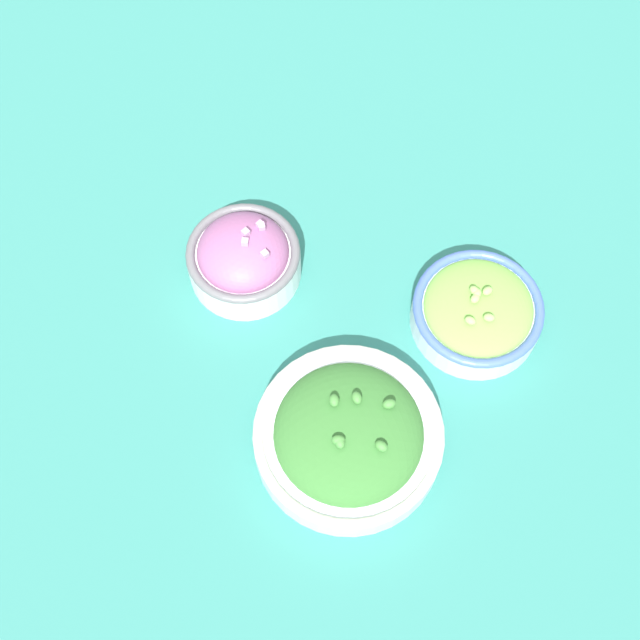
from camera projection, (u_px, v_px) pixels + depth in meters
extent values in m
plane|color=#337F75|center=(320.00, 330.00, 1.11)|extent=(3.00, 3.00, 0.00)
cylinder|color=white|center=(245.00, 262.00, 1.13)|extent=(0.14, 0.14, 0.05)
torus|color=slate|center=(243.00, 253.00, 1.11)|extent=(0.14, 0.14, 0.01)
ellipsoid|color=#9E5B8E|center=(243.00, 253.00, 1.11)|extent=(0.12, 0.12, 0.06)
cube|color=#C699C1|center=(265.00, 254.00, 1.07)|extent=(0.01, 0.01, 0.01)
cube|color=#C699C1|center=(243.00, 244.00, 1.07)|extent=(0.01, 0.01, 0.01)
cube|color=#C699C1|center=(262.00, 226.00, 1.09)|extent=(0.01, 0.01, 0.01)
cube|color=#C699C1|center=(246.00, 233.00, 1.08)|extent=(0.01, 0.01, 0.01)
cube|color=#C699C1|center=(260.00, 225.00, 1.09)|extent=(0.01, 0.01, 0.01)
cylinder|color=silver|center=(476.00, 315.00, 1.10)|extent=(0.16, 0.16, 0.04)
torus|color=#4766B7|center=(478.00, 308.00, 1.08)|extent=(0.16, 0.16, 0.01)
ellipsoid|color=#7ABC4C|center=(478.00, 308.00, 1.08)|extent=(0.13, 0.13, 0.03)
ellipsoid|color=#99D166|center=(489.00, 318.00, 1.05)|extent=(0.02, 0.02, 0.01)
ellipsoid|color=#99D166|center=(475.00, 299.00, 1.06)|extent=(0.01, 0.01, 0.01)
ellipsoid|color=#99D166|center=(475.00, 290.00, 1.07)|extent=(0.01, 0.01, 0.01)
ellipsoid|color=#99D166|center=(487.00, 291.00, 1.07)|extent=(0.01, 0.02, 0.01)
ellipsoid|color=#99D166|center=(477.00, 293.00, 1.07)|extent=(0.01, 0.02, 0.01)
ellipsoid|color=#99D166|center=(470.00, 321.00, 1.05)|extent=(0.02, 0.01, 0.01)
cylinder|color=silver|center=(348.00, 438.00, 1.03)|extent=(0.22, 0.22, 0.04)
torus|color=silver|center=(349.00, 433.00, 1.01)|extent=(0.22, 0.22, 0.01)
ellipsoid|color=#387533|center=(349.00, 433.00, 1.01)|extent=(0.17, 0.17, 0.06)
ellipsoid|color=#47893D|center=(389.00, 404.00, 1.00)|extent=(0.02, 0.02, 0.01)
ellipsoid|color=#47893D|center=(334.00, 400.00, 0.99)|extent=(0.02, 0.02, 0.01)
ellipsoid|color=#47893D|center=(381.00, 446.00, 0.97)|extent=(0.02, 0.01, 0.01)
ellipsoid|color=#47893D|center=(340.00, 442.00, 0.97)|extent=(0.02, 0.02, 0.01)
ellipsoid|color=#47893D|center=(338.00, 440.00, 0.97)|extent=(0.02, 0.02, 0.01)
ellipsoid|color=#47893D|center=(357.00, 398.00, 1.00)|extent=(0.02, 0.02, 0.01)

